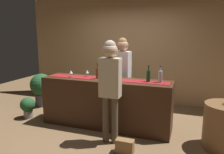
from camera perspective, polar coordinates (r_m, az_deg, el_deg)
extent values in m
plane|color=brown|center=(4.53, -1.55, -12.53)|extent=(10.00, 10.00, 0.00)
cube|color=tan|center=(5.96, 5.11, 7.59)|extent=(6.00, 0.12, 2.90)
cube|color=#3D2314|center=(4.36, -1.58, -6.74)|extent=(2.54, 0.60, 0.96)
cube|color=maroon|center=(4.23, -1.62, -0.51)|extent=(2.41, 0.28, 0.01)
cylinder|color=brown|center=(4.24, -3.71, 0.91)|extent=(0.07, 0.07, 0.21)
cylinder|color=brown|center=(4.22, -3.74, 2.81)|extent=(0.03, 0.03, 0.08)
cylinder|color=black|center=(4.21, -3.75, 3.43)|extent=(0.03, 0.03, 0.02)
cylinder|color=#194723|center=(4.02, 9.40, 0.19)|extent=(0.07, 0.07, 0.21)
cylinder|color=#194723|center=(3.99, 9.46, 2.19)|extent=(0.03, 0.03, 0.08)
cylinder|color=black|center=(3.99, 9.48, 2.85)|extent=(0.03, 0.03, 0.02)
cylinder|color=#B2C6C1|center=(4.01, 12.39, 0.05)|extent=(0.07, 0.07, 0.21)
cylinder|color=#B2C6C1|center=(3.98, 12.48, 2.06)|extent=(0.03, 0.03, 0.08)
cylinder|color=black|center=(3.98, 12.51, 2.72)|extent=(0.03, 0.03, 0.02)
cylinder|color=silver|center=(4.26, -1.62, -0.44)|extent=(0.06, 0.06, 0.00)
cylinder|color=silver|center=(4.26, -1.63, 0.08)|extent=(0.01, 0.01, 0.08)
cone|color=silver|center=(4.24, -1.63, 1.01)|extent=(0.07, 0.07, 0.06)
cylinder|color=silver|center=(4.47, -6.44, 0.03)|extent=(0.06, 0.06, 0.00)
cylinder|color=silver|center=(4.46, -6.45, 0.53)|extent=(0.01, 0.01, 0.08)
cone|color=silver|center=(4.45, -6.47, 1.42)|extent=(0.07, 0.07, 0.06)
cylinder|color=silver|center=(4.48, -10.56, -0.05)|extent=(0.06, 0.06, 0.00)
cylinder|color=silver|center=(4.48, -10.58, 0.45)|extent=(0.01, 0.01, 0.08)
cone|color=silver|center=(4.46, -10.61, 1.33)|extent=(0.07, 0.07, 0.06)
cylinder|color=#26262B|center=(4.82, 3.49, -5.90)|extent=(0.11, 0.11, 0.81)
cylinder|color=#26262B|center=(4.89, 1.78, -5.64)|extent=(0.11, 0.11, 0.81)
cube|color=white|center=(4.69, 2.71, 2.76)|extent=(0.37, 0.25, 0.64)
sphere|color=tan|center=(4.65, 2.76, 8.17)|extent=(0.24, 0.24, 0.24)
sphere|color=olive|center=(4.65, 2.76, 9.00)|extent=(0.19, 0.19, 0.19)
cylinder|color=brown|center=(3.78, -1.64, -10.85)|extent=(0.11, 0.11, 0.80)
cylinder|color=brown|center=(3.74, 0.71, -11.15)|extent=(0.11, 0.11, 0.80)
cube|color=beige|center=(3.55, -0.49, -0.17)|extent=(0.35, 0.21, 0.64)
sphere|color=#DBAD89|center=(3.49, -0.50, 6.92)|extent=(0.24, 0.24, 0.24)
sphere|color=#AD9E8E|center=(3.49, -0.50, 8.00)|extent=(0.19, 0.19, 0.19)
cylinder|color=#4C4C51|center=(5.97, -17.59, -5.59)|extent=(0.35, 0.35, 0.30)
sphere|color=#23562D|center=(5.87, -17.82, -1.92)|extent=(0.56, 0.56, 0.56)
cylinder|color=#9E9389|center=(5.23, -20.86, -8.96)|extent=(0.19, 0.19, 0.17)
sphere|color=#23562D|center=(5.16, -21.03, -6.67)|extent=(0.32, 0.32, 0.32)
cube|color=olive|center=(3.57, 3.33, -17.50)|extent=(0.28, 0.14, 0.22)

